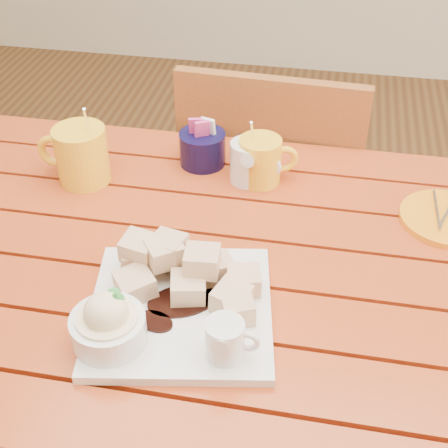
% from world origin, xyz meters
% --- Properties ---
extents(table, '(1.20, 0.79, 0.75)m').
position_xyz_m(table, '(0.00, 0.00, 0.64)').
color(table, '#AD3616').
rests_on(table, ground).
extents(dessert_plate, '(0.31, 0.31, 0.11)m').
position_xyz_m(dessert_plate, '(-0.04, -0.15, 0.78)').
color(dessert_plate, white).
rests_on(dessert_plate, table).
extents(coffee_mug_left, '(0.14, 0.10, 0.17)m').
position_xyz_m(coffee_mug_left, '(-0.30, 0.18, 0.81)').
color(coffee_mug_left, yellow).
rests_on(coffee_mug_left, table).
extents(coffee_mug_right, '(0.11, 0.08, 0.14)m').
position_xyz_m(coffee_mug_right, '(0.04, 0.24, 0.80)').
color(coffee_mug_right, yellow).
rests_on(coffee_mug_right, table).
extents(cream_pitcher, '(0.10, 0.09, 0.09)m').
position_xyz_m(cream_pitcher, '(0.02, 0.24, 0.79)').
color(cream_pitcher, white).
rests_on(cream_pitcher, table).
extents(sugar_caddy, '(0.09, 0.09, 0.10)m').
position_xyz_m(sugar_caddy, '(-0.08, 0.28, 0.79)').
color(sugar_caddy, black).
rests_on(sugar_caddy, table).
extents(orange_saucer, '(0.17, 0.17, 0.02)m').
position_xyz_m(orange_saucer, '(0.39, 0.17, 0.76)').
color(orange_saucer, orange).
rests_on(orange_saucer, table).
extents(chair_far, '(0.44, 0.44, 0.88)m').
position_xyz_m(chair_far, '(0.04, 0.53, 0.49)').
color(chair_far, brown).
rests_on(chair_far, ground).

